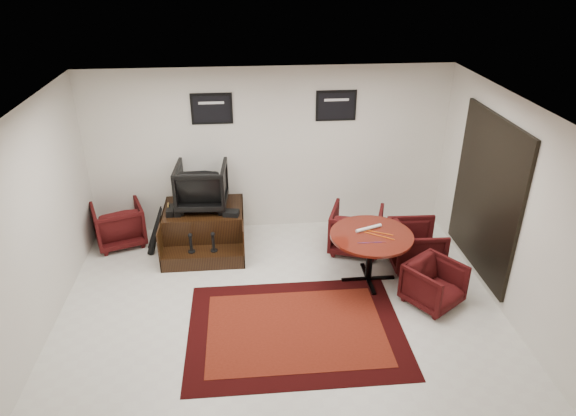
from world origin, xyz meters
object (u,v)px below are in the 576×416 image
(table_chair_window, at_px, (416,244))
(table_chair_corner, at_px, (434,282))
(shine_chair, at_px, (201,183))
(armchair_side, at_px, (118,222))
(table_chair_back, at_px, (356,228))
(shine_podium, at_px, (205,229))
(meeting_table, at_px, (371,240))

(table_chair_window, height_order, table_chair_corner, table_chair_window)
(shine_chair, xyz_separation_m, armchair_side, (-1.42, 0.08, -0.68))
(table_chair_back, bearing_deg, shine_podium, 11.66)
(armchair_side, xyz_separation_m, table_chair_back, (3.86, -0.56, 0.02))
(armchair_side, bearing_deg, meeting_table, 139.76)
(shine_podium, height_order, table_chair_back, table_chair_back)
(meeting_table, bearing_deg, table_chair_window, 21.93)
(armchair_side, bearing_deg, table_chair_back, 151.81)
(table_chair_back, bearing_deg, table_chair_window, 165.77)
(table_chair_window, distance_m, table_chair_corner, 0.96)
(shine_chair, bearing_deg, table_chair_window, 165.88)
(armchair_side, distance_m, meeting_table, 4.15)
(table_chair_window, bearing_deg, meeting_table, 113.62)
(table_chair_corner, bearing_deg, table_chair_back, 82.14)
(armchair_side, bearing_deg, shine_chair, 156.68)
(armchair_side, xyz_separation_m, table_chair_window, (4.69, -1.11, -0.00))
(shine_chair, distance_m, armchair_side, 1.57)
(table_chair_corner, bearing_deg, shine_podium, 115.25)
(table_chair_window, xyz_separation_m, table_chair_corner, (-0.05, -0.96, -0.04))
(shine_chair, xyz_separation_m, table_chair_corner, (3.22, -1.99, -0.72))
(armchair_side, bearing_deg, shine_podium, 151.16)
(shine_chair, bearing_deg, shine_podium, 93.33)
(armchair_side, bearing_deg, table_chair_corner, 136.01)
(shine_podium, bearing_deg, meeting_table, -26.23)
(shine_podium, height_order, meeting_table, meeting_table)
(table_chair_back, distance_m, table_chair_window, 0.99)
(shine_podium, xyz_separation_m, meeting_table, (2.47, -1.22, 0.38))
(meeting_table, height_order, table_chair_back, table_chair_back)
(meeting_table, xyz_separation_m, table_chair_window, (0.81, 0.32, -0.30))
(table_chair_back, height_order, table_chair_corner, table_chair_back)
(shine_chair, relative_size, table_chair_corner, 1.18)
(shine_podium, distance_m, table_chair_back, 2.47)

